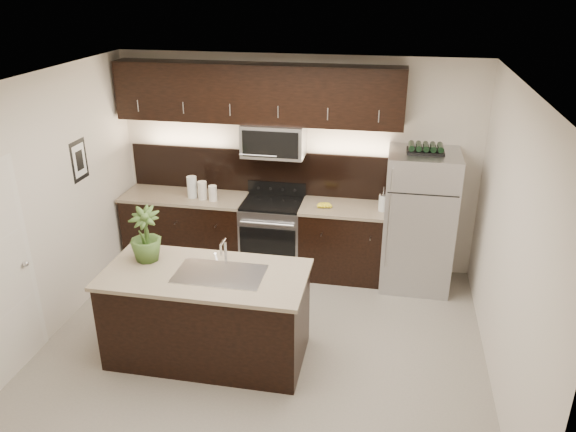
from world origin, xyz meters
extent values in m
plane|color=gray|center=(0.00, 0.00, 0.00)|extent=(4.50, 4.50, 0.00)
cube|color=beige|center=(0.00, 2.00, 1.35)|extent=(4.50, 0.02, 2.70)
cube|color=beige|center=(0.00, -2.00, 1.35)|extent=(4.50, 0.02, 2.70)
cube|color=beige|center=(-2.25, 0.00, 1.35)|extent=(0.02, 4.00, 2.70)
cube|color=beige|center=(2.25, 0.00, 1.35)|extent=(0.02, 4.00, 2.70)
cube|color=white|center=(0.00, 0.00, 2.70)|extent=(4.50, 4.00, 0.02)
cube|color=silver|center=(-2.23, -0.80, 1.01)|extent=(0.04, 0.80, 2.02)
sphere|color=silver|center=(-2.20, -0.48, 1.00)|extent=(0.06, 0.06, 0.06)
cube|color=black|center=(-2.24, 0.75, 1.65)|extent=(0.01, 0.32, 0.46)
cube|color=white|center=(-2.23, 0.75, 1.65)|extent=(0.00, 0.24, 0.36)
cube|color=black|center=(-1.42, 1.69, 0.45)|extent=(1.57, 0.62, 0.90)
cube|color=black|center=(0.71, 1.69, 0.45)|extent=(1.16, 0.62, 0.90)
cube|color=#B2B2B7|center=(-0.25, 1.69, 0.45)|extent=(0.76, 0.62, 0.90)
cube|color=black|center=(-0.25, 1.69, 0.92)|extent=(0.76, 0.60, 0.03)
cube|color=#C6B694|center=(-1.42, 1.69, 0.92)|extent=(1.59, 0.65, 0.04)
cube|color=#C6B694|center=(0.71, 1.69, 0.92)|extent=(1.18, 0.65, 0.04)
cube|color=black|center=(-0.46, 1.99, 1.22)|extent=(3.49, 0.02, 0.56)
cube|color=#B2B2B7|center=(-0.25, 1.80, 1.70)|extent=(0.76, 0.40, 0.40)
cube|color=black|center=(-0.46, 1.83, 2.25)|extent=(3.49, 0.33, 0.70)
cube|color=black|center=(-0.49, -0.22, 0.45)|extent=(1.90, 0.90, 0.90)
cube|color=#C6B694|center=(-0.49, -0.22, 0.92)|extent=(1.96, 0.96, 0.04)
cube|color=silver|center=(-0.34, -0.22, 0.95)|extent=(0.84, 0.50, 0.01)
cylinder|color=silver|center=(-0.34, -0.01, 1.06)|extent=(0.03, 0.03, 0.24)
cylinder|color=silver|center=(-0.34, -0.08, 1.21)|extent=(0.02, 0.14, 0.02)
cylinder|color=silver|center=(-0.34, -0.15, 1.16)|extent=(0.02, 0.02, 0.10)
cube|color=#B2B2B7|center=(1.55, 1.63, 0.85)|extent=(0.82, 0.74, 1.69)
cube|color=black|center=(1.55, 1.63, 1.71)|extent=(0.42, 0.26, 0.03)
cylinder|color=black|center=(1.39, 1.63, 1.76)|extent=(0.07, 0.24, 0.07)
cylinder|color=black|center=(1.47, 1.63, 1.76)|extent=(0.07, 0.24, 0.07)
cylinder|color=black|center=(1.55, 1.63, 1.76)|extent=(0.07, 0.24, 0.07)
cylinder|color=black|center=(1.63, 1.63, 1.76)|extent=(0.07, 0.24, 0.07)
cylinder|color=black|center=(1.71, 1.63, 1.76)|extent=(0.07, 0.24, 0.07)
imported|color=#395722|center=(-1.13, -0.07, 1.22)|extent=(0.31, 0.31, 0.55)
cylinder|color=silver|center=(-1.28, 1.64, 1.08)|extent=(0.13, 0.13, 0.28)
cylinder|color=silver|center=(-1.13, 1.61, 1.05)|extent=(0.11, 0.11, 0.23)
cylinder|color=silver|center=(-0.99, 1.58, 1.04)|extent=(0.10, 0.10, 0.20)
cylinder|color=silver|center=(1.11, 1.64, 1.04)|extent=(0.10, 0.10, 0.20)
cylinder|color=silver|center=(1.11, 1.64, 1.15)|extent=(0.10, 0.10, 0.02)
cylinder|color=silver|center=(1.11, 1.64, 1.20)|extent=(0.01, 0.01, 0.08)
ellipsoid|color=yellow|center=(0.36, 1.61, 0.97)|extent=(0.22, 0.18, 0.06)
camera|label=1|loc=(1.17, -4.68, 3.55)|focal=35.00mm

